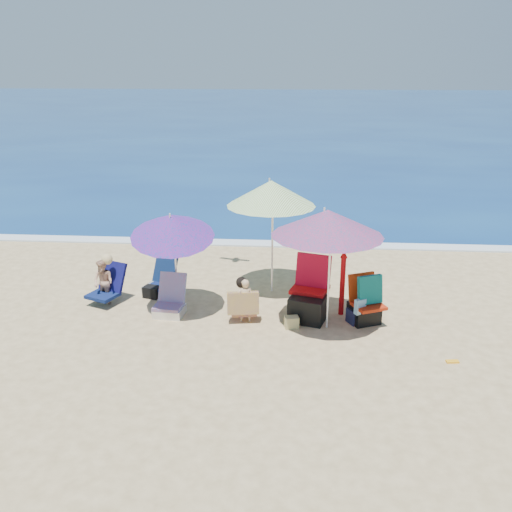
# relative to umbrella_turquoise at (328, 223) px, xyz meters

# --- Properties ---
(ground) EXTENTS (120.00, 120.00, 0.00)m
(ground) POSITION_rel_umbrella_turquoise_xyz_m (-0.94, -0.41, -1.92)
(ground) COLOR #D8BC84
(ground) RESTS_ON ground
(sea) EXTENTS (120.00, 80.00, 0.12)m
(sea) POSITION_rel_umbrella_turquoise_xyz_m (-0.94, 44.59, -1.97)
(sea) COLOR navy
(sea) RESTS_ON ground
(foam) EXTENTS (120.00, 0.50, 0.04)m
(foam) POSITION_rel_umbrella_turquoise_xyz_m (-0.94, 4.69, -1.90)
(foam) COLOR white
(foam) RESTS_ON ground
(umbrella_turquoise) EXTENTS (2.37, 2.37, 2.18)m
(umbrella_turquoise) POSITION_rel_umbrella_turquoise_xyz_m (0.00, 0.00, 0.00)
(umbrella_turquoise) COLOR white
(umbrella_turquoise) RESTS_ON ground
(umbrella_striped) EXTENTS (2.30, 2.30, 2.33)m
(umbrella_striped) POSITION_rel_umbrella_turquoise_xyz_m (-1.02, 1.62, 0.12)
(umbrella_striped) COLOR white
(umbrella_striped) RESTS_ON ground
(umbrella_blue) EXTENTS (1.77, 1.82, 2.08)m
(umbrella_blue) POSITION_rel_umbrella_turquoise_xyz_m (-2.73, 0.40, -0.22)
(umbrella_blue) COLOR white
(umbrella_blue) RESTS_ON ground
(furled_umbrella) EXTENTS (0.13, 0.13, 1.25)m
(furled_umbrella) POSITION_rel_umbrella_turquoise_xyz_m (0.35, 0.57, -1.23)
(furled_umbrella) COLOR #B70D10
(furled_umbrella) RESTS_ON ground
(chair_navy) EXTENTS (0.71, 0.78, 0.70)m
(chair_navy) POSITION_rel_umbrella_turquoise_xyz_m (-3.26, 1.36, -1.74)
(chair_navy) COLOR #0D1B4B
(chair_navy) RESTS_ON ground
(chair_rainbow) EXTENTS (0.57, 0.69, 0.73)m
(chair_rainbow) POSITION_rel_umbrella_turquoise_xyz_m (-2.83, 0.34, -1.73)
(chair_rainbow) COLOR #C25444
(chair_rainbow) RESTS_ON ground
(camp_chair_left) EXTENTS (0.80, 1.01, 1.13)m
(camp_chair_left) POSITION_rel_umbrella_turquoise_xyz_m (-0.26, 0.35, -1.58)
(camp_chair_left) COLOR #B60D0E
(camp_chair_left) RESTS_ON ground
(camp_chair_right) EXTENTS (0.70, 0.75, 0.94)m
(camp_chair_right) POSITION_rel_umbrella_turquoise_xyz_m (0.74, 0.23, -1.58)
(camp_chair_right) COLOR #AF250C
(camp_chair_right) RESTS_ON ground
(person_center) EXTENTS (0.59, 0.50, 0.83)m
(person_center) POSITION_rel_umbrella_turquoise_xyz_m (-1.43, 0.12, -1.52)
(person_center) COLOR tan
(person_center) RESTS_ON ground
(person_left) EXTENTS (0.77, 0.85, 0.98)m
(person_left) POSITION_rel_umbrella_turquoise_xyz_m (-4.19, 0.75, -1.48)
(person_left) COLOR tan
(person_left) RESTS_ON ground
(bag_black_a) EXTENTS (0.37, 0.31, 0.23)m
(bag_black_a) POSITION_rel_umbrella_turquoise_xyz_m (-3.37, 1.09, -1.81)
(bag_black_a) COLOR black
(bag_black_a) RESTS_ON ground
(bag_tan) EXTENTS (0.27, 0.22, 0.21)m
(bag_tan) POSITION_rel_umbrella_turquoise_xyz_m (-0.56, -0.07, -1.82)
(bag_tan) COLOR tan
(bag_tan) RESTS_ON ground
(bag_navy_b) EXTENTS (0.44, 0.40, 0.27)m
(bag_navy_b) POSITION_rel_umbrella_turquoise_xyz_m (0.63, 0.24, -1.79)
(bag_navy_b) COLOR #1A1D3B
(bag_navy_b) RESTS_ON ground
(bag_black_b) EXTENTS (0.33, 0.27, 0.22)m
(bag_black_b) POSITION_rel_umbrella_turquoise_xyz_m (-0.31, 0.21, -1.81)
(bag_black_b) COLOR black
(bag_black_b) RESTS_ON ground
(orange_item) EXTENTS (0.21, 0.11, 0.03)m
(orange_item) POSITION_rel_umbrella_turquoise_xyz_m (1.98, -1.11, -1.91)
(orange_item) COLOR #FFAA1A
(orange_item) RESTS_ON ground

